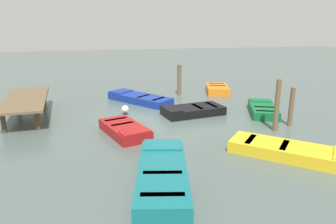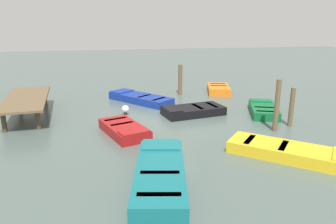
% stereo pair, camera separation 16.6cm
% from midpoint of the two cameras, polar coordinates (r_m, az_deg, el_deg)
% --- Properties ---
extents(ground_plane, '(80.00, 80.00, 0.00)m').
position_cam_midpoint_polar(ground_plane, '(14.69, 0.32, -1.31)').
color(ground_plane, '#4C5B56').
extents(dock_segment, '(5.36, 2.33, 0.95)m').
position_cam_midpoint_polar(dock_segment, '(16.27, -24.24, 2.04)').
color(dock_segment, brown).
rests_on(dock_segment, ground_plane).
extents(rowboat_yellow, '(3.77, 3.99, 0.46)m').
position_cam_midpoint_polar(rowboat_yellow, '(11.31, 22.43, -6.85)').
color(rowboat_yellow, gold).
rests_on(rowboat_yellow, ground_plane).
extents(rowboat_black, '(1.92, 3.16, 0.46)m').
position_cam_midpoint_polar(rowboat_black, '(15.40, 4.87, 0.28)').
color(rowboat_black, black).
rests_on(rowboat_black, ground_plane).
extents(rowboat_red, '(2.92, 2.02, 0.46)m').
position_cam_midpoint_polar(rowboat_red, '(12.77, -7.65, -3.14)').
color(rowboat_red, maroon).
rests_on(rowboat_red, ground_plane).
extents(rowboat_teal, '(4.37, 2.22, 0.46)m').
position_cam_midpoint_polar(rowboat_teal, '(9.17, -0.92, -10.98)').
color(rowboat_teal, '#14666B').
rests_on(rowboat_teal, ground_plane).
extents(rowboat_orange, '(2.90, 2.03, 0.46)m').
position_cam_midpoint_polar(rowboat_orange, '(20.63, 9.48, 4.16)').
color(rowboat_orange, orange).
rests_on(rowboat_orange, ground_plane).
extents(rowboat_green, '(2.94, 2.08, 0.46)m').
position_cam_midpoint_polar(rowboat_green, '(16.24, 17.34, 0.43)').
color(rowboat_green, '#0F602D').
rests_on(rowboat_green, ground_plane).
extents(rowboat_blue, '(3.93, 3.50, 0.46)m').
position_cam_midpoint_polar(rowboat_blue, '(17.93, -4.88, 2.54)').
color(rowboat_blue, navy).
rests_on(rowboat_blue, ground_plane).
extents(mooring_piling_center, '(0.20, 0.20, 2.18)m').
position_cam_midpoint_polar(mooring_piling_center, '(13.58, 19.61, 1.07)').
color(mooring_piling_center, brown).
rests_on(mooring_piling_center, ground_plane).
extents(mooring_piling_mid_left, '(0.20, 0.20, 1.72)m').
position_cam_midpoint_polar(mooring_piling_mid_left, '(14.53, 21.96, 0.82)').
color(mooring_piling_mid_left, brown).
rests_on(mooring_piling_mid_left, ground_plane).
extents(mooring_piling_near_left, '(0.26, 0.26, 1.89)m').
position_cam_midpoint_polar(mooring_piling_near_left, '(19.55, 2.50, 5.89)').
color(mooring_piling_near_left, brown).
rests_on(mooring_piling_near_left, ground_plane).
extents(marker_buoy, '(0.36, 0.36, 0.48)m').
position_cam_midpoint_polar(marker_buoy, '(15.44, -7.51, 0.52)').
color(marker_buoy, '#262626').
rests_on(marker_buoy, ground_plane).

